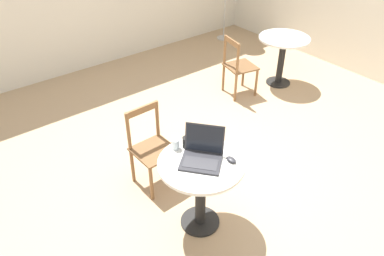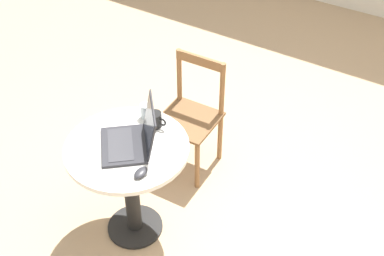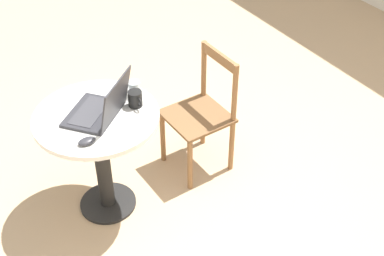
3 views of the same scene
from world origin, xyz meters
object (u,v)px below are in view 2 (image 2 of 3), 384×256
chair_near_back (191,116)px  drinking_glass (146,111)px  laptop (132,139)px  cafe_table_near (129,168)px  mug (155,120)px  mouse (141,173)px

chair_near_back → drinking_glass: size_ratio=9.07×
laptop → drinking_glass: (-0.08, 0.26, -0.01)m
cafe_table_near → mug: size_ratio=5.98×
chair_near_back → mouse: chair_near_back is taller
chair_near_back → cafe_table_near: bearing=-88.3°
cafe_table_near → chair_near_back: chair_near_back is taller
cafe_table_near → mouse: size_ratio=7.37×
chair_near_back → mouse: (0.23, -0.89, 0.32)m
cafe_table_near → mouse: 0.32m
laptop → drinking_glass: laptop is taller
chair_near_back → mouse: bearing=-75.6°
cafe_table_near → chair_near_back: (-0.02, 0.75, -0.13)m
drinking_glass → mouse: bearing=-58.1°
laptop → mouse: laptop is taller
chair_near_back → drinking_glass: 0.59m
mug → drinking_glass: bearing=156.1°
laptop → cafe_table_near: bearing=-140.8°
mouse → chair_near_back: bearing=104.4°
mouse → drinking_glass: 0.50m
laptop → mug: 0.22m
laptop → mouse: 0.25m
chair_near_back → laptop: size_ratio=1.88×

